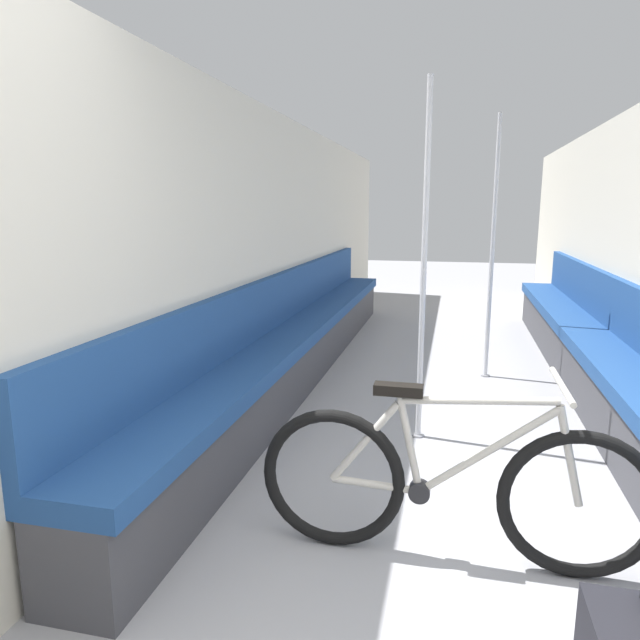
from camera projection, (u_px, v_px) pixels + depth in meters
The scene contains 6 objects.
wall_left at pixel (273, 248), 4.91m from camera, with size 0.10×10.50×2.25m, color beige.
bench_seat_row_left at pixel (300, 341), 4.99m from camera, with size 0.43×6.36×0.92m.
bench_seat_row_right at pixel (597, 358), 4.45m from camera, with size 0.43×6.36×0.92m.
bicycle at pixel (449, 486), 2.36m from camera, with size 1.62×0.46×0.81m.
grab_pole_near at pixel (424, 271), 3.52m from camera, with size 0.08×0.08×2.23m.
grab_pole_far at pixel (492, 253), 4.85m from camera, with size 0.08×0.08×2.23m.
Camera 1 is at (0.09, -1.06, 1.47)m, focal length 32.00 mm.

